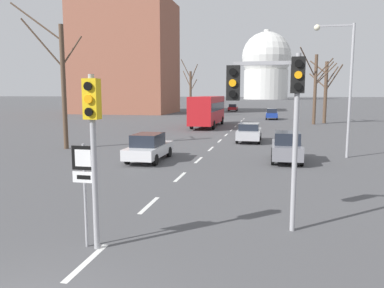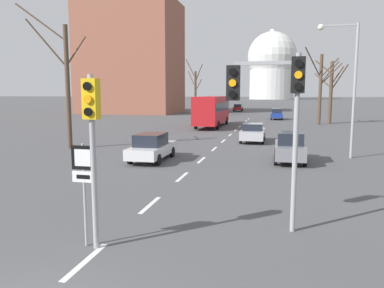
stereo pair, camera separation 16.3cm
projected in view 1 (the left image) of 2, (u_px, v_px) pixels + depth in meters
name	position (u px, v px, depth m)	size (l,w,h in m)	color
lane_stripe_0	(87.00, 262.00, 8.60)	(0.16, 2.00, 0.01)	silver
lane_stripe_1	(149.00, 205.00, 12.96)	(0.16, 2.00, 0.01)	silver
lane_stripe_2	(180.00, 177.00, 17.33)	(0.16, 2.00, 0.01)	silver
lane_stripe_3	(199.00, 160.00, 21.69)	(0.16, 2.00, 0.01)	silver
lane_stripe_4	(211.00, 149.00, 26.05)	(0.16, 2.00, 0.01)	silver
lane_stripe_5	(220.00, 141.00, 30.41)	(0.16, 2.00, 0.01)	silver
lane_stripe_6	(226.00, 135.00, 34.77)	(0.16, 2.00, 0.01)	silver
lane_stripe_7	(231.00, 130.00, 39.13)	(0.16, 2.00, 0.01)	silver
lane_stripe_8	(235.00, 126.00, 43.50)	(0.16, 2.00, 0.01)	silver
lane_stripe_9	(239.00, 123.00, 47.86)	(0.16, 2.00, 0.01)	silver
lane_stripe_10	(241.00, 121.00, 52.22)	(0.16, 2.00, 0.01)	silver
lane_stripe_11	(244.00, 119.00, 56.58)	(0.16, 2.00, 0.01)	silver
traffic_signal_centre_tall	(93.00, 129.00, 8.94)	(0.36, 0.34, 4.30)	#9E9EA3
traffic_signal_near_right	(274.00, 98.00, 10.19)	(2.08, 0.34, 4.91)	#9E9EA3
route_sign_post	(84.00, 177.00, 9.22)	(0.60, 0.08, 2.63)	#9E9EA3
street_lamp_right	(343.00, 76.00, 21.96)	(2.29, 0.36, 7.85)	#9E9EA3
sedan_near_left	(272.00, 114.00, 55.12)	(1.72, 3.90, 1.61)	navy
sedan_near_right	(249.00, 132.00, 29.72)	(1.86, 4.10, 1.49)	#B7B7BC
sedan_mid_centre	(287.00, 147.00, 21.07)	(1.69, 3.90, 1.70)	slate
sedan_far_left	(233.00, 108.00, 80.15)	(1.87, 4.23, 1.54)	maroon
sedan_far_right	(149.00, 147.00, 21.42)	(1.79, 4.45, 1.58)	silver
city_bus	(208.00, 109.00, 42.97)	(2.66, 10.80, 3.48)	red
bare_tree_left_near	(190.00, 91.00, 61.78)	(2.96, 2.49, 9.39)	brown
bare_tree_right_near	(316.00, 86.00, 45.95)	(4.88, 4.29, 9.22)	brown
bare_tree_left_far	(61.00, 81.00, 25.56)	(4.38, 2.27, 9.98)	brown
bare_tree_right_far	(326.00, 90.00, 47.78)	(3.64, 3.96, 8.07)	brown
capitol_dome	(266.00, 66.00, 233.60)	(30.23, 30.23, 42.69)	silver
apartment_block_left	(126.00, 58.00, 72.42)	(18.00, 14.00, 21.27)	#935642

